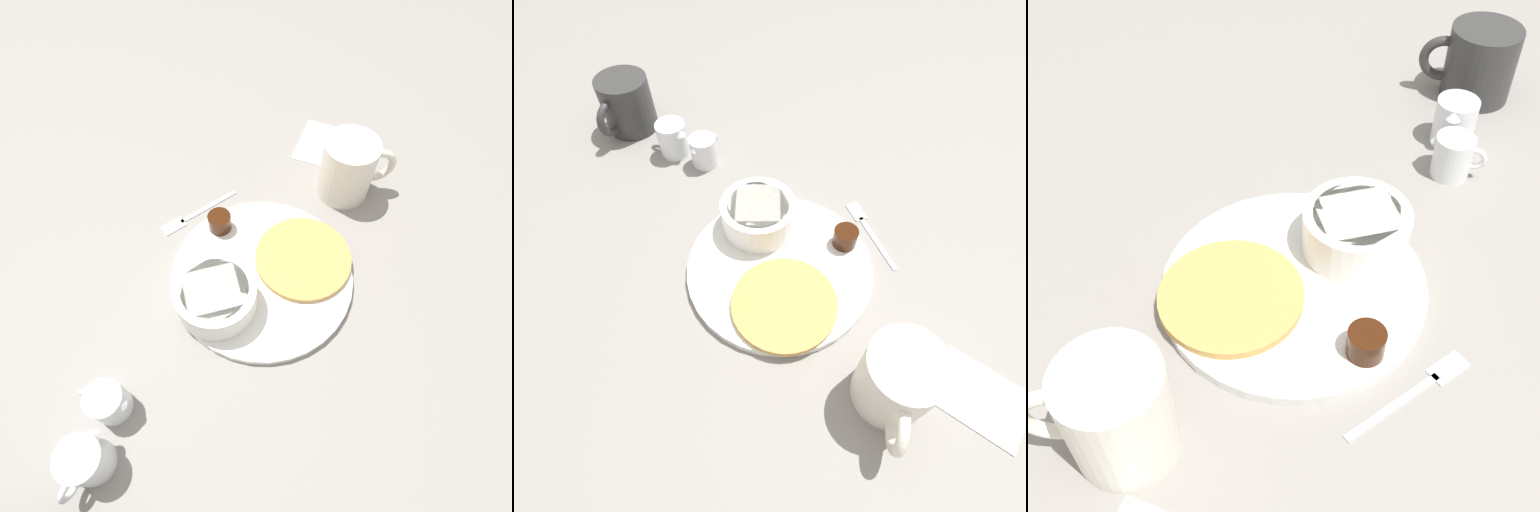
{
  "view_description": "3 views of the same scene",
  "coord_description": "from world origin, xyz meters",
  "views": [
    {
      "loc": [
        0.28,
        0.03,
        0.52
      ],
      "look_at": [
        -0.01,
        -0.01,
        0.05
      ],
      "focal_mm": 28.0,
      "sensor_mm": 36.0,
      "label": 1
    },
    {
      "loc": [
        -0.11,
        0.29,
        0.49
      ],
      "look_at": [
        0.02,
        -0.0,
        0.03
      ],
      "focal_mm": 28.0,
      "sensor_mm": 36.0,
      "label": 2
    },
    {
      "loc": [
        -0.41,
        -0.05,
        0.5
      ],
      "look_at": [
        0.01,
        0.01,
        0.03
      ],
      "focal_mm": 45.0,
      "sensor_mm": 36.0,
      "label": 3
    }
  ],
  "objects": [
    {
      "name": "creamer_pitcher_far",
      "position": [
        0.27,
        -0.16,
        0.03
      ],
      "size": [
        0.07,
        0.05,
        0.06
      ],
      "color": "white",
      "rests_on": "ground_plane"
    },
    {
      "name": "fork",
      "position": [
        -0.1,
        -0.13,
        0.0
      ],
      "size": [
        0.11,
        0.11,
        0.0
      ],
      "color": "silver",
      "rests_on": "ground_plane"
    },
    {
      "name": "coffee_mug",
      "position": [
        -0.18,
        0.12,
        0.05
      ],
      "size": [
        0.09,
        0.12,
        0.1
      ],
      "color": "silver",
      "rests_on": "ground_plane"
    },
    {
      "name": "second_mug",
      "position": [
        0.38,
        -0.19,
        0.05
      ],
      "size": [
        0.09,
        0.13,
        0.1
      ],
      "color": "#333333",
      "rests_on": "ground_plane"
    },
    {
      "name": "pancake_stack",
      "position": [
        -0.03,
        0.06,
        0.02
      ],
      "size": [
        0.14,
        0.14,
        0.01
      ],
      "color": "tan",
      "rests_on": "plate"
    },
    {
      "name": "bowl",
      "position": [
        0.06,
        -0.06,
        0.04
      ],
      "size": [
        0.11,
        0.11,
        0.05
      ],
      "color": "white",
      "rests_on": "plate"
    },
    {
      "name": "ground_plane",
      "position": [
        0.0,
        0.0,
        0.0
      ],
      "size": [
        4.0,
        4.0,
        0.0
      ],
      "primitive_type": "plane",
      "color": "gray"
    },
    {
      "name": "butter_ramekin",
      "position": [
        0.06,
        -0.08,
        0.03
      ],
      "size": [
        0.05,
        0.05,
        0.04
      ],
      "color": "white",
      "rests_on": "plate"
    },
    {
      "name": "syrup_cup",
      "position": [
        -0.07,
        -0.07,
        0.03
      ],
      "size": [
        0.04,
        0.04,
        0.03
      ],
      "color": "#38190A",
      "rests_on": "plate"
    },
    {
      "name": "creamer_pitcher_near",
      "position": [
        0.21,
        -0.16,
        0.03
      ],
      "size": [
        0.05,
        0.07,
        0.05
      ],
      "color": "white",
      "rests_on": "ground_plane"
    },
    {
      "name": "plate",
      "position": [
        0.0,
        0.0,
        0.01
      ],
      "size": [
        0.26,
        0.26,
        0.01
      ],
      "color": "white",
      "rests_on": "ground_plane"
    }
  ]
}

